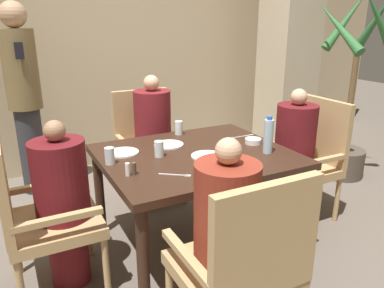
{
  "coord_description": "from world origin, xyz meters",
  "views": [
    {
      "loc": [
        -1.14,
        -2.16,
        1.6
      ],
      "look_at": [
        0.0,
        0.05,
        0.78
      ],
      "focal_mm": 35.0,
      "sensor_mm": 36.0,
      "label": 1
    }
  ],
  "objects": [
    {
      "name": "knife_beside_plate",
      "position": [
        0.52,
        0.17,
        0.73
      ],
      "size": [
        0.21,
        0.02,
        0.0
      ],
      "color": "silver",
      "rests_on": "dining_table"
    },
    {
      "name": "glass_tall_mid",
      "position": [
        0.09,
        0.46,
        0.78
      ],
      "size": [
        0.06,
        0.06,
        0.11
      ],
      "color": "silver",
      "rests_on": "dining_table"
    },
    {
      "name": "potted_palm",
      "position": [
        2.02,
        0.44,
        0.64
      ],
      "size": [
        0.63,
        0.62,
        1.94
      ],
      "color": "#4C4238",
      "rests_on": "ground_plane"
    },
    {
      "name": "pepper_shaker",
      "position": [
        -0.5,
        -0.17,
        0.76
      ],
      "size": [
        0.03,
        0.03,
        0.08
      ],
      "color": "#4C3D2D",
      "rests_on": "dining_table"
    },
    {
      "name": "diner_in_far_chair",
      "position": [
        -0.0,
        0.81,
        0.6
      ],
      "size": [
        0.32,
        0.32,
        1.17
      ],
      "color": "maroon",
      "rests_on": "ground_plane"
    },
    {
      "name": "plate_dessert_center",
      "position": [
        -0.45,
        0.22,
        0.73
      ],
      "size": [
        0.22,
        0.22,
        0.01
      ],
      "color": "white",
      "rests_on": "dining_table"
    },
    {
      "name": "plate_main_right",
      "position": [
        0.03,
        -0.1,
        0.73
      ],
      "size": [
        0.22,
        0.22,
        0.01
      ],
      "color": "white",
      "rests_on": "dining_table"
    },
    {
      "name": "standing_host",
      "position": [
        -0.96,
        1.55,
        0.95
      ],
      "size": [
        0.3,
        0.34,
        1.76
      ],
      "color": "#2D2D33",
      "rests_on": "ground_plane"
    },
    {
      "name": "chair_left_side",
      "position": [
        -1.06,
        0.0,
        0.53
      ],
      "size": [
        0.53,
        0.53,
        0.99
      ],
      "color": "tan",
      "rests_on": "ground_plane"
    },
    {
      "name": "plate_main_left",
      "position": [
        -0.1,
        0.24,
        0.73
      ],
      "size": [
        0.22,
        0.22,
        0.01
      ],
      "color": "white",
      "rests_on": "dining_table"
    },
    {
      "name": "salt_shaker",
      "position": [
        -0.54,
        -0.17,
        0.77
      ],
      "size": [
        0.03,
        0.03,
        0.08
      ],
      "color": "white",
      "rests_on": "dining_table"
    },
    {
      "name": "glass_tall_far",
      "position": [
        -0.58,
        0.07,
        0.78
      ],
      "size": [
        0.06,
        0.06,
        0.11
      ],
      "color": "silver",
      "rests_on": "dining_table"
    },
    {
      "name": "ground_plane",
      "position": [
        0.0,
        0.0,
        0.0
      ],
      "size": [
        16.0,
        16.0,
        0.0
      ],
      "primitive_type": "plane",
      "color": "#60564C"
    },
    {
      "name": "dining_table",
      "position": [
        0.0,
        0.0,
        0.64
      ],
      "size": [
        1.28,
        1.08,
        0.73
      ],
      "color": "#331E14",
      "rests_on": "ground_plane"
    },
    {
      "name": "glass_tall_near",
      "position": [
        -0.25,
        0.05,
        0.78
      ],
      "size": [
        0.06,
        0.06,
        0.11
      ],
      "color": "silver",
      "rests_on": "dining_table"
    },
    {
      "name": "teacup_with_saucer",
      "position": [
        -0.11,
        -0.42,
        0.75
      ],
      "size": [
        0.13,
        0.13,
        0.06
      ],
      "color": "white",
      "rests_on": "dining_table"
    },
    {
      "name": "diner_in_left_chair",
      "position": [
        -0.9,
        0.0,
        0.55
      ],
      "size": [
        0.32,
        0.32,
        1.07
      ],
      "color": "#5B1419",
      "rests_on": "ground_plane"
    },
    {
      "name": "chair_near_corner",
      "position": [
        -0.26,
        -0.96,
        0.53
      ],
      "size": [
        0.53,
        0.53,
        0.99
      ],
      "color": "tan",
      "rests_on": "ground_plane"
    },
    {
      "name": "bowl_small",
      "position": [
        0.48,
        -0.01,
        0.74
      ],
      "size": [
        0.12,
        0.12,
        0.04
      ],
      "color": "white",
      "rests_on": "dining_table"
    },
    {
      "name": "chair_far_side",
      "position": [
        0.0,
        0.96,
        0.53
      ],
      "size": [
        0.53,
        0.53,
        0.99
      ],
      "color": "tan",
      "rests_on": "ground_plane"
    },
    {
      "name": "diner_in_right_chair",
      "position": [
        0.9,
        0.0,
        0.57
      ],
      "size": [
        0.32,
        0.32,
        1.1
      ],
      "color": "#5B1419",
      "rests_on": "ground_plane"
    },
    {
      "name": "wall_back",
      "position": [
        0.0,
        2.01,
        1.4
      ],
      "size": [
        8.0,
        0.06,
        2.8
      ],
      "color": "tan",
      "rests_on": "ground_plane"
    },
    {
      "name": "pillar_stone",
      "position": [
        1.9,
        1.29,
        1.35
      ],
      "size": [
        0.52,
        0.52,
        2.7
      ],
      "color": "#BCAD8E",
      "rests_on": "ground_plane"
    },
    {
      "name": "fork_beside_plate",
      "position": [
        -0.28,
        -0.3,
        0.73
      ],
      "size": [
        0.17,
        0.13,
        0.0
      ],
      "color": "silver",
      "rests_on": "dining_table"
    },
    {
      "name": "diner_in_near_chair",
      "position": [
        -0.26,
        -0.81,
        0.56
      ],
      "size": [
        0.32,
        0.32,
        1.1
      ],
      "color": "maroon",
      "rests_on": "ground_plane"
    },
    {
      "name": "water_bottle",
      "position": [
        0.45,
        -0.22,
        0.85
      ],
      "size": [
        0.06,
        0.06,
        0.26
      ],
      "color": "#A3C6DB",
      "rests_on": "dining_table"
    },
    {
      "name": "chair_right_side",
      "position": [
        1.06,
        0.0,
        0.53
      ],
      "size": [
        0.53,
        0.53,
        0.99
      ],
      "color": "tan",
      "rests_on": "ground_plane"
    }
  ]
}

